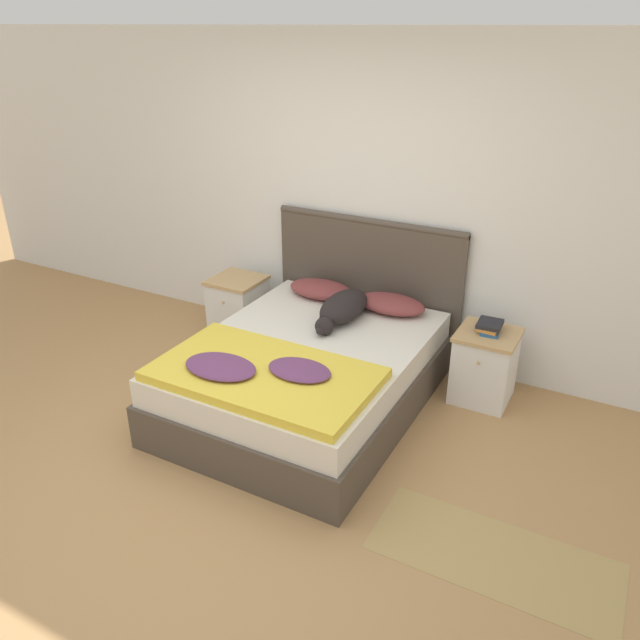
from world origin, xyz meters
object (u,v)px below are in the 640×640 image
(bed, at_px, (307,375))
(dog, at_px, (343,308))
(nightstand_left, at_px, (238,307))
(book_stack, at_px, (490,327))
(pillow_left, at_px, (321,289))
(nightstand_right, at_px, (484,366))
(pillow_right, at_px, (391,304))

(bed, height_order, dog, dog)
(bed, distance_m, nightstand_left, 1.31)
(bed, xyz_separation_m, book_stack, (1.10, 0.74, 0.33))
(nightstand_left, bearing_deg, pillow_left, 5.84)
(nightstand_right, bearing_deg, bed, -147.26)
(book_stack, bearing_deg, nightstand_left, -179.24)
(pillow_right, xyz_separation_m, dog, (-0.27, -0.31, 0.03))
(pillow_right, height_order, book_stack, pillow_right)
(bed, bearing_deg, nightstand_left, 147.26)
(nightstand_right, xyz_separation_m, pillow_right, (-0.79, 0.08, 0.30))
(nightstand_left, relative_size, book_stack, 2.45)
(nightstand_left, xyz_separation_m, book_stack, (2.21, 0.03, 0.31))
(nightstand_left, relative_size, dog, 0.70)
(pillow_left, height_order, dog, dog)
(nightstand_left, height_order, pillow_left, pillow_left)
(nightstand_right, distance_m, pillow_right, 0.85)
(nightstand_left, height_order, dog, dog)
(bed, xyz_separation_m, pillow_right, (0.31, 0.79, 0.32))
(bed, height_order, nightstand_left, nightstand_left)
(bed, relative_size, nightstand_right, 3.67)
(nightstand_left, xyz_separation_m, pillow_left, (0.79, 0.08, 0.30))
(bed, relative_size, dog, 2.56)
(nightstand_left, bearing_deg, nightstand_right, 0.00)
(bed, distance_m, dog, 0.60)
(pillow_left, xyz_separation_m, pillow_right, (0.62, 0.00, 0.00))
(nightstand_left, bearing_deg, pillow_right, 3.28)
(bed, distance_m, nightstand_right, 1.31)
(dog, distance_m, book_stack, 1.09)
(bed, relative_size, book_stack, 8.99)
(pillow_right, xyz_separation_m, book_stack, (0.79, -0.05, 0.01))
(nightstand_right, distance_m, book_stack, 0.31)
(pillow_left, distance_m, dog, 0.47)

